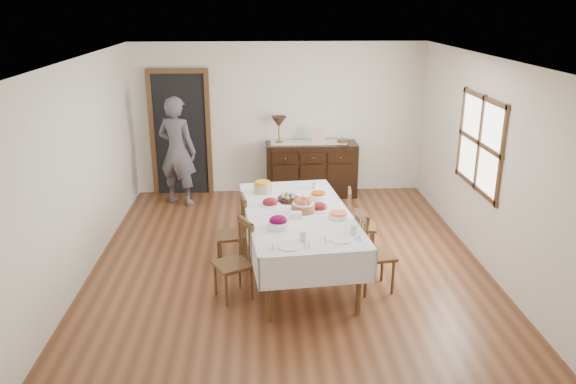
{
  "coord_description": "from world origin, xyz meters",
  "views": [
    {
      "loc": [
        -0.35,
        -6.58,
        3.23
      ],
      "look_at": [
        0.0,
        0.1,
        0.95
      ],
      "focal_mm": 35.0,
      "sensor_mm": 36.0,
      "label": 1
    }
  ],
  "objects_px": {
    "dining_table": "(298,219)",
    "sideboard": "(311,169)",
    "chair_right_far": "(358,222)",
    "chair_right_near": "(371,251)",
    "chair_left_near": "(236,259)",
    "table_lamp": "(279,123)",
    "chair_left_far": "(235,231)",
    "person": "(177,147)"
  },
  "relations": [
    {
      "from": "chair_left_near",
      "to": "table_lamp",
      "type": "height_order",
      "value": "table_lamp"
    },
    {
      "from": "chair_left_near",
      "to": "chair_right_near",
      "type": "height_order",
      "value": "chair_right_near"
    },
    {
      "from": "chair_right_near",
      "to": "sideboard",
      "type": "bearing_deg",
      "value": -3.2
    },
    {
      "from": "chair_right_far",
      "to": "sideboard",
      "type": "relative_size",
      "value": 0.58
    },
    {
      "from": "chair_right_near",
      "to": "table_lamp",
      "type": "relative_size",
      "value": 2.13
    },
    {
      "from": "dining_table",
      "to": "chair_right_far",
      "type": "bearing_deg",
      "value": 27.06
    },
    {
      "from": "chair_right_near",
      "to": "table_lamp",
      "type": "xyz_separation_m",
      "value": [
        -0.94,
        3.48,
        0.79
      ]
    },
    {
      "from": "dining_table",
      "to": "chair_right_near",
      "type": "height_order",
      "value": "chair_right_near"
    },
    {
      "from": "dining_table",
      "to": "table_lamp",
      "type": "height_order",
      "value": "table_lamp"
    },
    {
      "from": "chair_right_far",
      "to": "chair_left_near",
      "type": "bearing_deg",
      "value": 131.17
    },
    {
      "from": "chair_left_near",
      "to": "chair_right_far",
      "type": "relative_size",
      "value": 1.02
    },
    {
      "from": "chair_right_far",
      "to": "sideboard",
      "type": "height_order",
      "value": "sideboard"
    },
    {
      "from": "chair_left_near",
      "to": "chair_right_far",
      "type": "distance_m",
      "value": 1.89
    },
    {
      "from": "chair_left_far",
      "to": "person",
      "type": "xyz_separation_m",
      "value": [
        -1.01,
        2.37,
        0.5
      ]
    },
    {
      "from": "dining_table",
      "to": "chair_right_far",
      "type": "height_order",
      "value": "chair_right_far"
    },
    {
      "from": "dining_table",
      "to": "person",
      "type": "height_order",
      "value": "person"
    },
    {
      "from": "chair_right_near",
      "to": "table_lamp",
      "type": "bearing_deg",
      "value": 5.57
    },
    {
      "from": "sideboard",
      "to": "chair_left_near",
      "type": "bearing_deg",
      "value": -108.4
    },
    {
      "from": "table_lamp",
      "to": "dining_table",
      "type": "bearing_deg",
      "value": -87.85
    },
    {
      "from": "chair_right_far",
      "to": "sideboard",
      "type": "distance_m",
      "value": 2.5
    },
    {
      "from": "chair_left_far",
      "to": "chair_right_far",
      "type": "distance_m",
      "value": 1.63
    },
    {
      "from": "chair_left_far",
      "to": "person",
      "type": "distance_m",
      "value": 2.63
    },
    {
      "from": "chair_right_far",
      "to": "table_lamp",
      "type": "bearing_deg",
      "value": 28.0
    },
    {
      "from": "chair_left_near",
      "to": "person",
      "type": "distance_m",
      "value": 3.42
    },
    {
      "from": "sideboard",
      "to": "chair_right_near",
      "type": "bearing_deg",
      "value": -83.7
    },
    {
      "from": "chair_right_near",
      "to": "chair_left_near",
      "type": "bearing_deg",
      "value": 83.56
    },
    {
      "from": "chair_left_near",
      "to": "chair_right_far",
      "type": "bearing_deg",
      "value": 97.12
    },
    {
      "from": "chair_right_far",
      "to": "chair_right_near",
      "type": "bearing_deg",
      "value": -173.51
    },
    {
      "from": "dining_table",
      "to": "sideboard",
      "type": "bearing_deg",
      "value": 75.66
    },
    {
      "from": "person",
      "to": "sideboard",
      "type": "bearing_deg",
      "value": -149.31
    },
    {
      "from": "chair_left_near",
      "to": "person",
      "type": "xyz_separation_m",
      "value": [
        -1.07,
        3.21,
        0.5
      ]
    },
    {
      "from": "dining_table",
      "to": "sideboard",
      "type": "height_order",
      "value": "sideboard"
    },
    {
      "from": "chair_right_far",
      "to": "person",
      "type": "distance_m",
      "value": 3.44
    },
    {
      "from": "chair_right_far",
      "to": "table_lamp",
      "type": "distance_m",
      "value": 2.81
    },
    {
      "from": "chair_left_near",
      "to": "chair_right_near",
      "type": "bearing_deg",
      "value": 66.28
    },
    {
      "from": "chair_left_far",
      "to": "chair_right_far",
      "type": "height_order",
      "value": "chair_left_far"
    },
    {
      "from": "chair_left_far",
      "to": "chair_right_near",
      "type": "relative_size",
      "value": 0.93
    },
    {
      "from": "table_lamp",
      "to": "chair_right_near",
      "type": "bearing_deg",
      "value": -74.93
    },
    {
      "from": "person",
      "to": "dining_table",
      "type": "bearing_deg",
      "value": 146.39
    },
    {
      "from": "dining_table",
      "to": "chair_right_near",
      "type": "distance_m",
      "value": 0.96
    },
    {
      "from": "dining_table",
      "to": "table_lamp",
      "type": "relative_size",
      "value": 5.5
    },
    {
      "from": "table_lamp",
      "to": "sideboard",
      "type": "bearing_deg",
      "value": -3.93
    }
  ]
}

